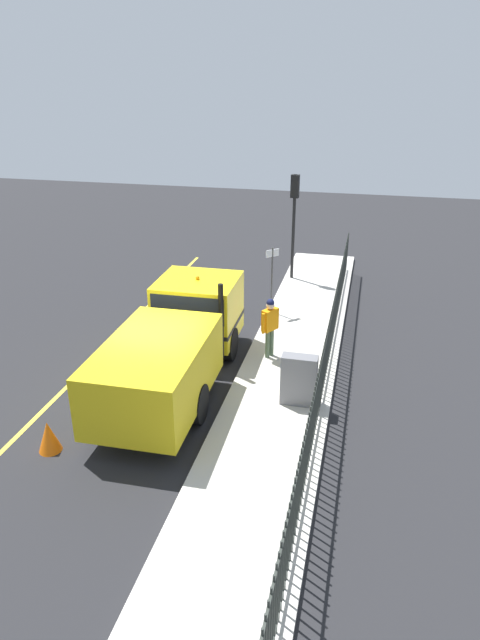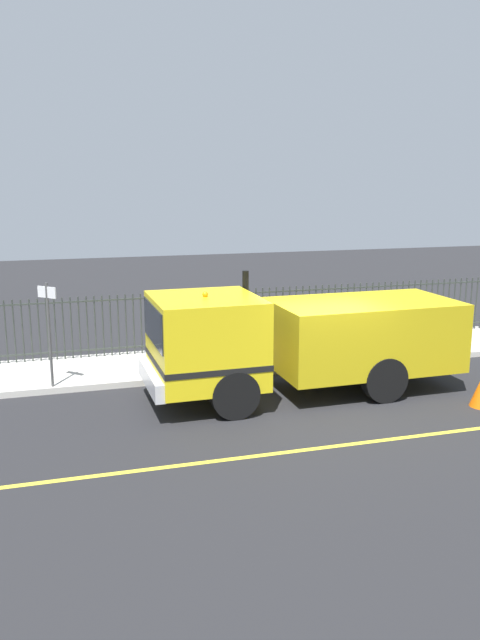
# 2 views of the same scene
# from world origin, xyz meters

# --- Properties ---
(ground_plane) EXTENTS (55.12, 55.12, 0.00)m
(ground_plane) POSITION_xyz_m (0.00, 0.00, 0.00)
(ground_plane) COLOR #232326
(ground_plane) RESTS_ON ground
(sidewalk_slab) EXTENTS (2.58, 25.06, 0.14)m
(sidewalk_slab) POSITION_xyz_m (3.23, 0.00, 0.07)
(sidewalk_slab) COLOR beige
(sidewalk_slab) RESTS_ON ground
(lane_marking) EXTENTS (0.12, 22.55, 0.01)m
(lane_marking) POSITION_xyz_m (-2.34, 0.00, 0.00)
(lane_marking) COLOR yellow
(lane_marking) RESTS_ON ground
(work_truck) EXTENTS (2.36, 6.83, 2.60)m
(work_truck) POSITION_xyz_m (0.49, 0.66, 1.30)
(work_truck) COLOR yellow
(work_truck) RESTS_ON ground
(worker_standing) EXTENTS (0.45, 0.57, 1.77)m
(worker_standing) POSITION_xyz_m (2.59, 2.34, 1.22)
(worker_standing) COLOR orange
(worker_standing) RESTS_ON sidewalk_slab
(iron_fence) EXTENTS (0.04, 21.33, 1.57)m
(iron_fence) POSITION_xyz_m (4.28, -0.00, 0.94)
(iron_fence) COLOR #2D332D
(iron_fence) RESTS_ON sidewalk_slab
(utility_cabinet) EXTENTS (0.86, 0.37, 1.29)m
(utility_cabinet) POSITION_xyz_m (3.73, 0.05, 0.79)
(utility_cabinet) COLOR slate
(utility_cabinet) RESTS_ON sidewalk_slab
(street_sign) EXTENTS (0.38, 0.37, 2.28)m
(street_sign) POSITION_xyz_m (2.06, 5.54, 1.57)
(street_sign) COLOR #4C4C4C
(street_sign) RESTS_ON sidewalk_slab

